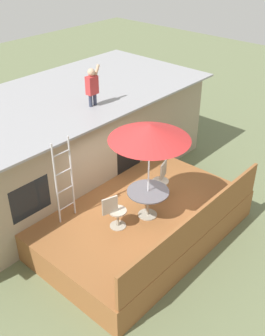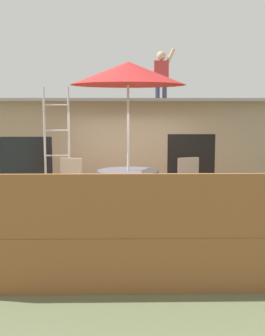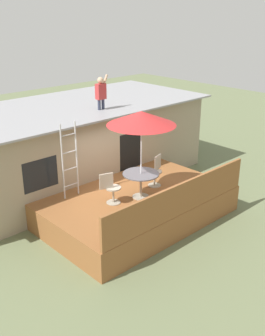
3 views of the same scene
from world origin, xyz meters
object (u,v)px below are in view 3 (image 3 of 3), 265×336
Objects in this scene: patio_umbrella at (141,118)px; patio_chair_right at (156,171)px; patio_table at (141,179)px; patio_chair_left at (111,188)px; person_figure at (101,91)px; step_ladder at (70,160)px.

patio_umbrella is 2.14m from patio_chair_right.
patio_chair_right reaches higher than patio_table.
patio_chair_left and patio_chair_right have the same top height.
person_figure reaches higher than patio_table.
patio_chair_right is at bearing -85.78° from person_figure.
patio_table is at bearing -0.00° from patio_chair_left.
step_ladder is at bearing 134.34° from patio_table.
patio_table is at bearing -45.66° from step_ladder.
patio_chair_left is (-0.88, 0.29, -1.89)m from patio_umbrella.
patio_table is 3.43m from person_figure.
patio_umbrella is at bearing -45.66° from step_ladder.
patio_chair_left is at bearing -124.81° from person_figure.
patio_umbrella is 2.78m from person_figure.
patio_table is 0.47× the size of step_ladder.
patio_umbrella reaches higher than step_ladder.
step_ladder reaches higher than patio_table.
patio_chair_right is at bearing -25.40° from step_ladder.
patio_table is 1.13× the size of patio_chair_right.
patio_table is 1.76m from patio_umbrella.
person_figure reaches higher than patio_chair_left.
person_figure is at bearing 29.38° from step_ladder.
patio_umbrella is (0.00, 0.00, 1.76)m from patio_table.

